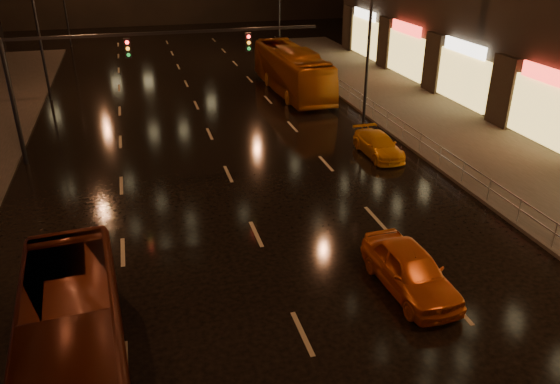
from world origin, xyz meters
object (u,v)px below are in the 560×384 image
(taxi_far, at_px, (378,145))
(bus_curb, at_px, (292,70))
(taxi_near, at_px, (410,270))
(bus_red, at_px, (74,373))

(taxi_far, bearing_deg, bus_curb, 92.96)
(bus_curb, xyz_separation_m, taxi_near, (-3.15, -24.26, -0.85))
(bus_red, relative_size, taxi_far, 2.61)
(bus_curb, relative_size, taxi_far, 2.94)
(bus_red, distance_m, taxi_far, 19.74)
(bus_red, height_order, bus_curb, bus_curb)
(taxi_near, distance_m, taxi_far, 11.87)
(bus_curb, height_order, taxi_far, bus_curb)
(bus_red, height_order, taxi_near, bus_red)
(bus_curb, height_order, taxi_near, bus_curb)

